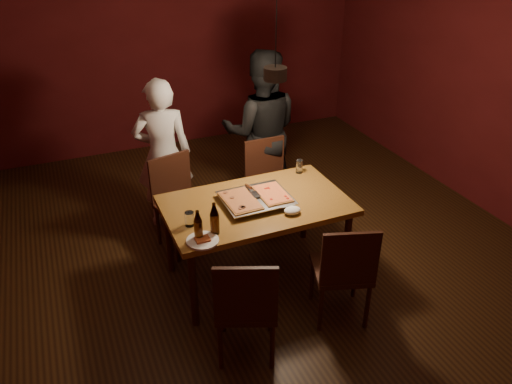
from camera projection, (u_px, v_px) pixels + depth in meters
name	position (u px, v px, depth m)	size (l,w,h in m)	color
room_shell	(274.00, 117.00, 3.98)	(6.00, 6.00, 6.00)	#36210E
dining_table	(256.00, 210.00, 4.12)	(1.50, 0.90, 0.75)	olive
chair_far_left	(177.00, 194.00, 4.64)	(0.51, 0.51, 0.49)	#38190F
chair_far_right	(268.00, 176.00, 4.96)	(0.42, 0.42, 0.49)	#38190F
chair_near_left	(246.00, 300.00, 3.37)	(0.55, 0.55, 0.49)	#38190F
chair_near_right	(345.00, 265.00, 3.70)	(0.53, 0.53, 0.49)	#38190F
pizza_tray	(256.00, 200.00, 4.08)	(0.55, 0.45, 0.05)	silver
pizza_meat	(240.00, 200.00, 4.00)	(0.25, 0.39, 0.02)	maroon
pizza_cheese	(272.00, 193.00, 4.10)	(0.23, 0.36, 0.02)	gold
spatula	(254.00, 194.00, 4.08)	(0.09, 0.24, 0.04)	silver
beer_bottle_a	(198.00, 225.00, 3.57)	(0.06, 0.06, 0.24)	black
beer_bottle_b	(215.00, 219.00, 3.63)	(0.07, 0.07, 0.26)	black
water_glass_left	(189.00, 219.00, 3.76)	(0.07, 0.07, 0.11)	silver
water_glass_right	(299.00, 166.00, 4.52)	(0.06, 0.06, 0.13)	silver
plate_slice	(203.00, 240.00, 3.60)	(0.24, 0.24, 0.03)	white
napkin	(292.00, 210.00, 3.92)	(0.14, 0.10, 0.06)	white
diner_white	(163.00, 155.00, 4.86)	(0.56, 0.37, 1.53)	silver
diner_dark	(261.00, 132.00, 5.15)	(0.82, 0.64, 1.70)	black
pendant_lamp	(275.00, 72.00, 3.80)	(0.18, 0.18, 1.10)	black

